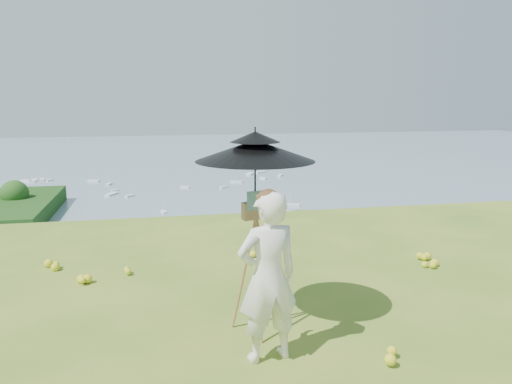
{
  "coord_description": "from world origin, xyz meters",
  "views": [
    {
      "loc": [
        -2.83,
        -3.9,
        2.65
      ],
      "look_at": [
        -1.32,
        3.66,
        1.14
      ],
      "focal_mm": 35.0,
      "sensor_mm": 36.0,
      "label": 1
    }
  ],
  "objects": [
    {
      "name": "shoreline_tier",
      "position": [
        0.0,
        75.0,
        -36.0
      ],
      "size": [
        170.0,
        28.0,
        8.0
      ],
      "primitive_type": "cube",
      "color": "gray",
      "rests_on": "bay_water"
    },
    {
      "name": "moored_boats",
      "position": [
        -12.5,
        161.0,
        -33.65
      ],
      "size": [
        140.0,
        140.0,
        0.7
      ],
      "primitive_type": null,
      "color": "silver",
      "rests_on": "bay_water"
    },
    {
      "name": "slope_trees",
      "position": [
        0.0,
        35.0,
        -15.0
      ],
      "size": [
        110.0,
        50.0,
        6.0
      ],
      "primitive_type": null,
      "color": "#234A16",
      "rests_on": "forest_slope"
    },
    {
      "name": "field_easel",
      "position": [
        -1.8,
        1.28,
        0.82
      ],
      "size": [
        0.75,
        0.75,
        1.64
      ],
      "primitive_type": null,
      "rotation": [
        0.0,
        0.0,
        0.23
      ],
      "color": "#905D3C",
      "rests_on": "ground"
    },
    {
      "name": "painter_cap",
      "position": [
        -1.8,
        0.66,
        1.7
      ],
      "size": [
        0.28,
        0.31,
        0.1
      ],
      "primitive_type": null,
      "rotation": [
        0.0,
        0.0,
        0.26
      ],
      "color": "#C36B70",
      "rests_on": "painter"
    },
    {
      "name": "ground",
      "position": [
        0.0,
        0.0,
        0.0
      ],
      "size": [
        14.0,
        14.0,
        0.0
      ],
      "primitive_type": "plane",
      "color": "#487120",
      "rests_on": "ground"
    },
    {
      "name": "sun_umbrella",
      "position": [
        -1.8,
        1.31,
        1.83
      ],
      "size": [
        1.39,
        1.39,
        0.96
      ],
      "primitive_type": null,
      "rotation": [
        0.0,
        0.0,
        0.08
      ],
      "color": "black",
      "rests_on": "field_easel"
    },
    {
      "name": "wildflowers",
      "position": [
        0.0,
        0.25,
        0.06
      ],
      "size": [
        10.0,
        10.5,
        0.12
      ],
      "primitive_type": null,
      "color": "yellow",
      "rests_on": "ground"
    },
    {
      "name": "bay_water",
      "position": [
        0.0,
        240.0,
        -34.0
      ],
      "size": [
        700.0,
        700.0,
        0.0
      ],
      "primitive_type": "plane",
      "color": "slate",
      "rests_on": "ground"
    },
    {
      "name": "painter",
      "position": [
        -1.8,
        0.66,
        0.87
      ],
      "size": [
        0.71,
        0.54,
        1.75
      ],
      "primitive_type": "imported",
      "rotation": [
        0.0,
        0.0,
        3.34
      ],
      "color": "white",
      "rests_on": "ground"
    },
    {
      "name": "harbor_town",
      "position": [
        0.0,
        75.0,
        -29.5
      ],
      "size": [
        110.0,
        22.0,
        5.0
      ],
      "primitive_type": null,
      "color": "beige",
      "rests_on": "shoreline_tier"
    }
  ]
}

